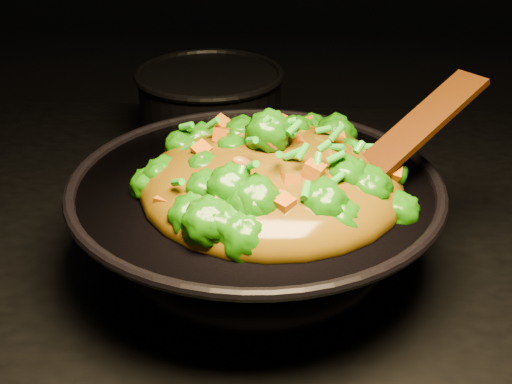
# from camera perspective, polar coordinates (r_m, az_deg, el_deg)

# --- Properties ---
(wok) EXTENTS (0.46, 0.46, 0.11)m
(wok) POSITION_cam_1_polar(r_m,az_deg,el_deg) (0.78, -0.04, -2.87)
(wok) COLOR black
(wok) RESTS_ON stovetop
(stir_fry) EXTENTS (0.33, 0.33, 0.09)m
(stir_fry) POSITION_cam_1_polar(r_m,az_deg,el_deg) (0.72, 1.33, 3.42)
(stir_fry) COLOR #1C6707
(stir_fry) RESTS_ON wok
(spatula) EXTENTS (0.21, 0.20, 0.11)m
(spatula) POSITION_cam_1_polar(r_m,az_deg,el_deg) (0.74, 10.94, 3.40)
(spatula) COLOR #391805
(spatula) RESTS_ON wok
(back_pot) EXTENTS (0.24, 0.24, 0.12)m
(back_pot) POSITION_cam_1_polar(r_m,az_deg,el_deg) (1.07, -3.65, 6.67)
(back_pot) COLOR black
(back_pot) RESTS_ON stovetop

